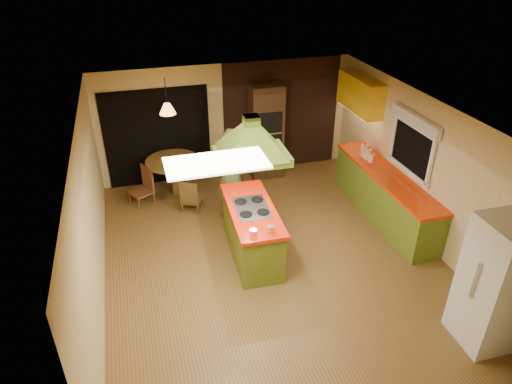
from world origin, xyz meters
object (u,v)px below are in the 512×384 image
object	(u,v)px
refrigerator	(499,284)
wall_oven	(266,131)
man	(231,174)
kitchen_island	(252,231)
dining_table	(174,171)
canister_large	(364,150)

from	to	relation	value
refrigerator	wall_oven	distance (m)	5.63
man	refrigerator	size ratio (longest dim) A/B	0.97
man	wall_oven	size ratio (longest dim) A/B	0.87
refrigerator	kitchen_island	bearing A→B (deg)	134.85
wall_oven	dining_table	xyz separation A→B (m)	(-2.10, -0.41, -0.47)
kitchen_island	dining_table	bearing A→B (deg)	115.33
kitchen_island	dining_table	xyz separation A→B (m)	(-1.00, 2.38, 0.11)
kitchen_island	refrigerator	bearing A→B (deg)	-43.86
kitchen_island	wall_oven	xyz separation A→B (m)	(1.10, 2.79, 0.58)
man	canister_large	size ratio (longest dim) A/B	7.87
dining_table	kitchen_island	bearing A→B (deg)	-67.19
refrigerator	man	bearing A→B (deg)	124.56
kitchen_island	man	xyz separation A→B (m)	(-0.05, 1.27, 0.44)
wall_oven	dining_table	distance (m)	2.19
dining_table	canister_large	world-z (taller)	canister_large
man	dining_table	world-z (taller)	man
wall_oven	man	bearing A→B (deg)	-125.60
man	refrigerator	bearing A→B (deg)	103.38
man	canister_large	distance (m)	2.75
man	dining_table	distance (m)	1.50
kitchen_island	canister_large	world-z (taller)	canister_large
refrigerator	wall_oven	size ratio (longest dim) A/B	0.89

